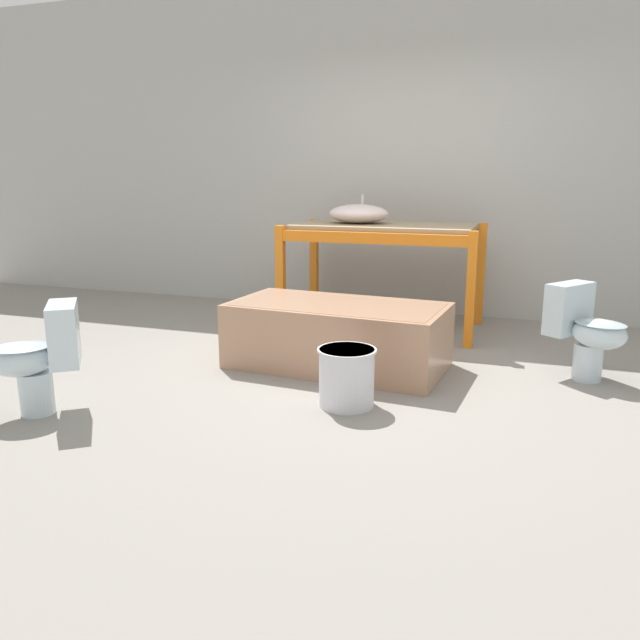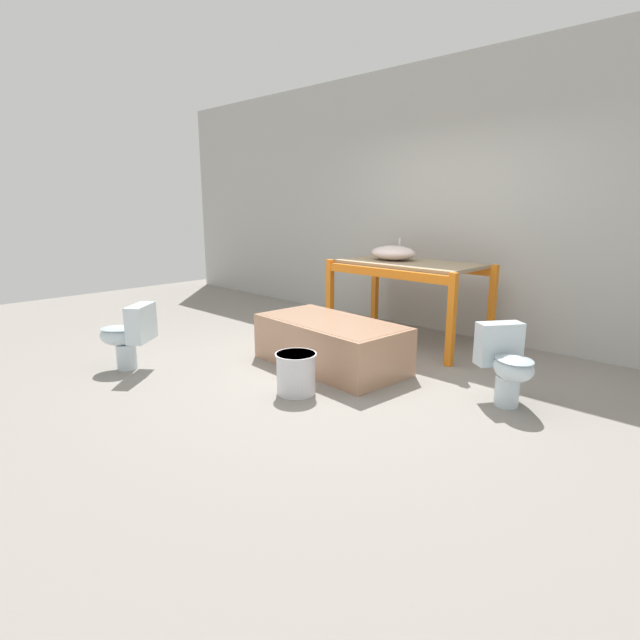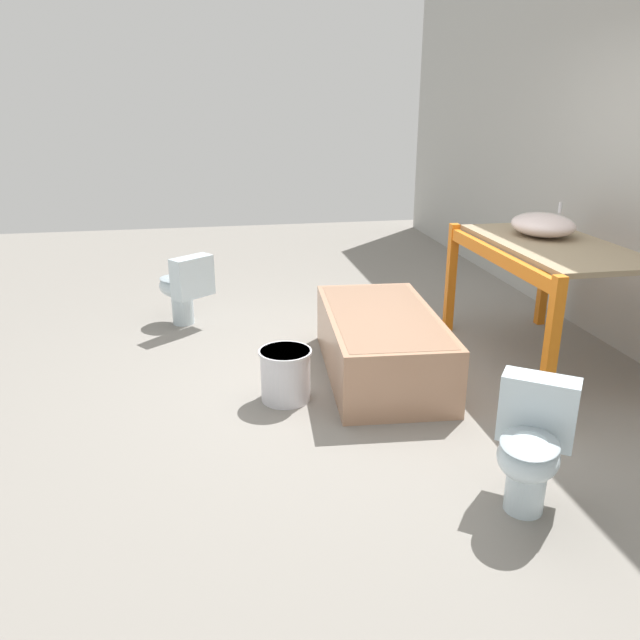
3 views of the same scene
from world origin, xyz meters
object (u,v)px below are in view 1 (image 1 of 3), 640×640
Objects in this scene: bathtub_main at (338,331)px; bucket_white at (347,376)px; toilet_near at (40,355)px; sink_basin at (359,214)px; toilet_far at (585,328)px.

bucket_white is at bearing -64.28° from bathtub_main.
bucket_white is at bearing 75.37° from toilet_near.
sink_basin is 2.99m from toilet_near.
toilet_near is 1.76m from bucket_white.
toilet_near is 1.81× the size of bucket_white.
bathtub_main reaches higher than bucket_white.
sink_basin reaches higher than bathtub_main.
sink_basin is 0.84× the size of toilet_far.
bucket_white is (0.50, -2.01, -0.83)m from sink_basin.
bathtub_main is (0.21, -1.28, -0.74)m from sink_basin.
toilet_near reaches higher than bathtub_main.
bathtub_main is 1.67m from toilet_far.
toilet_far reaches higher than bucket_white.
toilet_far is at bearing 82.12° from toilet_near.
sink_basin reaches higher than toilet_near.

